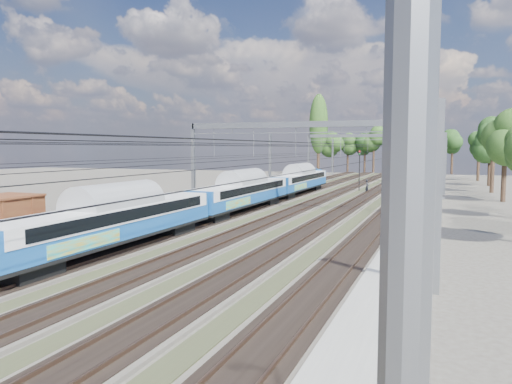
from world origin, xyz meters
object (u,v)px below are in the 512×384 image
(emu_train, at_px, (241,189))
(worker, at_px, (367,186))
(signal_near, at_px, (359,165))
(signal_far, at_px, (398,167))

(emu_train, distance_m, worker, 27.66)
(signal_near, relative_size, signal_far, 0.93)
(signal_near, xyz_separation_m, signal_far, (6.56, -11.67, 0.29))
(signal_far, bearing_deg, signal_near, 113.02)
(worker, relative_size, signal_far, 0.30)
(signal_near, bearing_deg, emu_train, -114.85)
(emu_train, relative_size, worker, 30.69)
(signal_far, bearing_deg, emu_train, -132.47)
(emu_train, relative_size, signal_far, 9.32)
(emu_train, xyz_separation_m, signal_near, (6.54, 29.59, 1.36))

